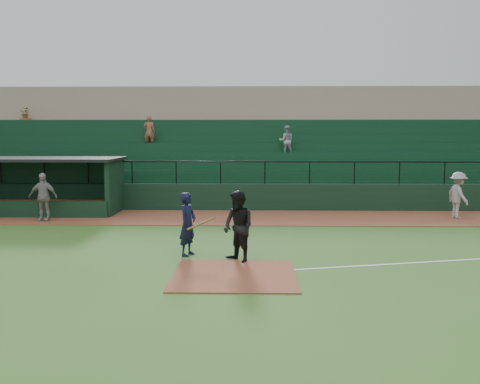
{
  "coord_description": "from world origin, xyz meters",
  "views": [
    {
      "loc": [
        0.44,
        -13.71,
        3.45
      ],
      "look_at": [
        0.0,
        5.0,
        1.4
      ],
      "focal_mm": 39.97,
      "sensor_mm": 36.0,
      "label": 1
    }
  ],
  "objects": [
    {
      "name": "ground",
      "position": [
        0.0,
        0.0,
        0.0
      ],
      "size": [
        90.0,
        90.0,
        0.0
      ],
      "primitive_type": "plane",
      "color": "#315E1E",
      "rests_on": "ground"
    },
    {
      "name": "warning_track",
      "position": [
        0.0,
        8.0,
        0.01
      ],
      "size": [
        40.0,
        4.0,
        0.03
      ],
      "primitive_type": "cube",
      "color": "brown",
      "rests_on": "ground"
    },
    {
      "name": "home_plate_dirt",
      "position": [
        0.0,
        -1.0,
        0.01
      ],
      "size": [
        3.0,
        3.0,
        0.03
      ],
      "primitive_type": "cube",
      "color": "brown",
      "rests_on": "ground"
    },
    {
      "name": "stadium_structure",
      "position": [
        -0.0,
        16.46,
        2.3
      ],
      "size": [
        38.0,
        13.08,
        6.4
      ],
      "color": "black",
      "rests_on": "ground"
    },
    {
      "name": "dugout",
      "position": [
        -9.75,
        9.56,
        1.33
      ],
      "size": [
        8.9,
        3.2,
        2.42
      ],
      "color": "black",
      "rests_on": "ground"
    },
    {
      "name": "batter_at_plate",
      "position": [
        -1.39,
        1.17,
        0.9
      ],
      "size": [
        1.12,
        0.77,
        1.8
      ],
      "color": "black",
      "rests_on": "ground"
    },
    {
      "name": "umpire",
      "position": [
        0.06,
        0.41,
        0.96
      ],
      "size": [
        1.16,
        1.19,
        1.93
      ],
      "primitive_type": "imported",
      "rotation": [
        0.0,
        0.0,
        -0.86
      ],
      "color": "black",
      "rests_on": "ground"
    },
    {
      "name": "runner",
      "position": [
        8.78,
        7.97,
        0.97
      ],
      "size": [
        0.92,
        1.33,
        1.88
      ],
      "primitive_type": "imported",
      "rotation": [
        0.0,
        0.0,
        1.77
      ],
      "color": "#9F9994",
      "rests_on": "warning_track"
    },
    {
      "name": "dugout_player_a",
      "position": [
        -7.8,
        6.94,
        0.98
      ],
      "size": [
        1.11,
        0.47,
        1.9
      ],
      "primitive_type": "imported",
      "rotation": [
        0.0,
        0.0,
        -0.01
      ],
      "color": "gray",
      "rests_on": "warning_track"
    }
  ]
}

